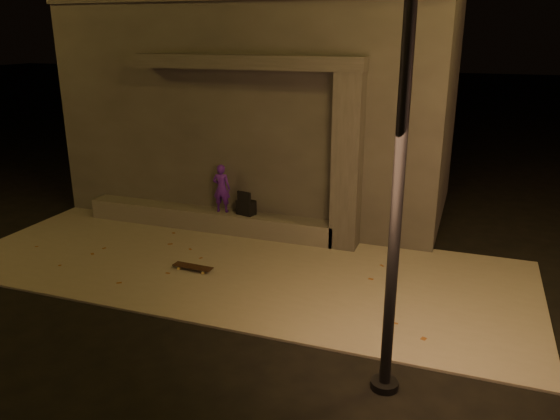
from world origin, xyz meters
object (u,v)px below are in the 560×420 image
at_px(backpack, 246,206).
at_px(skateboard, 193,267).
at_px(street_lamp_0, 408,43).
at_px(column, 347,163).
at_px(skateboarder, 222,188).

xyz_separation_m(backpack, skateboard, (-0.17, -2.21, -0.57)).
distance_m(backpack, street_lamp_0, 6.94).
bearing_deg(backpack, skateboard, -80.22).
height_order(column, backpack, column).
height_order(skateboarder, backpack, skateboarder).
distance_m(skateboarder, backpack, 0.69).
bearing_deg(skateboard, column, 45.06).
xyz_separation_m(skateboarder, street_lamp_0, (4.45, -4.54, 3.21)).
bearing_deg(street_lamp_0, skateboarder, 134.45).
bearing_deg(column, backpack, -180.00).
distance_m(column, skateboarder, 2.95).
distance_m(column, backpack, 2.53).
bearing_deg(street_lamp_0, column, 109.56).
distance_m(backpack, skateboard, 2.29).
distance_m(column, skateboard, 3.70).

